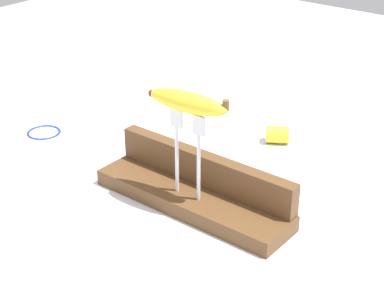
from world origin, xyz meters
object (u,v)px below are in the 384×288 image
object	(u,v)px
banana_chunk_near	(277,135)
wire_coil	(44,132)
fork_fallen_near	(225,146)
fork_stand_center	(188,146)
banana_raised_center	(187,102)

from	to	relation	value
banana_chunk_near	wire_coil	world-z (taller)	banana_chunk_near
fork_fallen_near	wire_coil	size ratio (longest dim) A/B	2.00
fork_stand_center	banana_chunk_near	bearing A→B (deg)	93.01
banana_raised_center	fork_fallen_near	distance (m)	0.34
banana_raised_center	wire_coil	distance (m)	0.52
fork_fallen_near	fork_stand_center	bearing A→B (deg)	-69.31
fork_stand_center	banana_chunk_near	distance (m)	0.36
banana_raised_center	wire_coil	world-z (taller)	banana_raised_center
banana_raised_center	fork_fallen_near	bearing A→B (deg)	110.68
banana_raised_center	wire_coil	xyz separation A→B (m)	(-0.47, 0.05, -0.21)
fork_stand_center	banana_raised_center	xyz separation A→B (m)	(-0.00, -0.00, 0.09)
fork_fallen_near	banana_raised_center	bearing A→B (deg)	-69.32
fork_fallen_near	wire_coil	xyz separation A→B (m)	(-0.37, -0.20, -0.00)
wire_coil	banana_raised_center	bearing A→B (deg)	-5.74
fork_stand_center	wire_coil	xyz separation A→B (m)	(-0.47, 0.05, -0.13)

